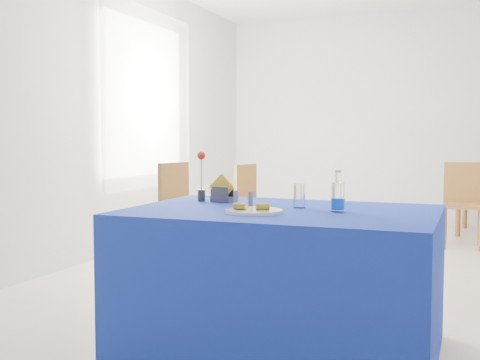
% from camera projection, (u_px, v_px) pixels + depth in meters
% --- Properties ---
extents(floor, '(7.00, 7.00, 0.00)m').
position_uv_depth(floor, '(365.00, 280.00, 4.81)').
color(floor, beige).
rests_on(floor, ground).
extents(room_shell, '(7.00, 7.00, 7.00)m').
position_uv_depth(room_shell, '(368.00, 59.00, 4.68)').
color(room_shell, silver).
rests_on(room_shell, ground).
extents(window_pane, '(0.04, 1.50, 1.60)m').
position_uv_depth(window_pane, '(145.00, 99.00, 6.34)').
color(window_pane, white).
rests_on(window_pane, room_shell).
extents(curtain, '(0.04, 1.75, 1.85)m').
position_uv_depth(curtain, '(150.00, 99.00, 6.31)').
color(curtain, white).
rests_on(curtain, room_shell).
extents(plate, '(0.29, 0.29, 0.01)m').
position_uv_depth(plate, '(254.00, 211.00, 3.04)').
color(plate, silver).
rests_on(plate, blue_table).
extents(drinking_glass, '(0.06, 0.06, 0.13)m').
position_uv_depth(drinking_glass, '(299.00, 196.00, 3.25)').
color(drinking_glass, silver).
rests_on(drinking_glass, blue_table).
extents(salt_shaker, '(0.03, 0.03, 0.08)m').
position_uv_depth(salt_shaker, '(236.00, 198.00, 3.37)').
color(salt_shaker, gray).
rests_on(salt_shaker, blue_table).
extents(pepper_shaker, '(0.03, 0.03, 0.08)m').
position_uv_depth(pepper_shaker, '(251.00, 199.00, 3.31)').
color(pepper_shaker, slate).
rests_on(pepper_shaker, blue_table).
extents(blue_table, '(1.60, 1.10, 0.76)m').
position_uv_depth(blue_table, '(281.00, 280.00, 3.21)').
color(blue_table, '#102E99').
rests_on(blue_table, floor).
extents(water_bottle, '(0.07, 0.07, 0.21)m').
position_uv_depth(water_bottle, '(338.00, 198.00, 3.07)').
color(water_bottle, white).
rests_on(water_bottle, blue_table).
extents(napkin_holder, '(0.16, 0.10, 0.17)m').
position_uv_depth(napkin_holder, '(222.00, 194.00, 3.53)').
color(napkin_holder, '#3D3D42').
rests_on(napkin_holder, blue_table).
extents(rose_vase, '(0.05, 0.05, 0.30)m').
position_uv_depth(rose_vase, '(201.00, 177.00, 3.58)').
color(rose_vase, '#28282D').
rests_on(rose_vase, blue_table).
extents(chair_bg_left, '(0.41, 0.41, 0.88)m').
position_uv_depth(chair_bg_left, '(463.00, 198.00, 6.28)').
color(chair_bg_left, olive).
rests_on(chair_bg_left, floor).
extents(chair_win_a, '(0.47, 0.47, 0.92)m').
position_uv_depth(chair_win_a, '(184.00, 207.00, 5.24)').
color(chair_win_a, olive).
rests_on(chair_win_a, floor).
extents(chair_win_b, '(0.46, 0.46, 0.84)m').
position_uv_depth(chair_win_b, '(252.00, 196.00, 6.71)').
color(chair_win_b, olive).
rests_on(chair_win_b, floor).
extents(banana_pieces, '(0.18, 0.08, 0.03)m').
position_uv_depth(banana_pieces, '(252.00, 207.00, 3.03)').
color(banana_pieces, gold).
rests_on(banana_pieces, plate).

